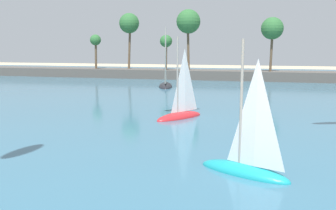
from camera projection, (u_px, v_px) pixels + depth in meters
sea at (236, 86)px, 60.91m from camera, size 220.00×103.04×0.06m
palm_headland at (278, 60)px, 69.66m from camera, size 117.16×6.58×13.30m
sailboat_near_shore at (166, 81)px, 59.19m from camera, size 3.71×7.10×9.86m
sailboat_mid_bay at (180, 110)px, 33.63m from camera, size 4.05×5.26×7.55m
sailboat_toward_headland at (246, 161)px, 18.79m from camera, size 5.02×3.44×7.06m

